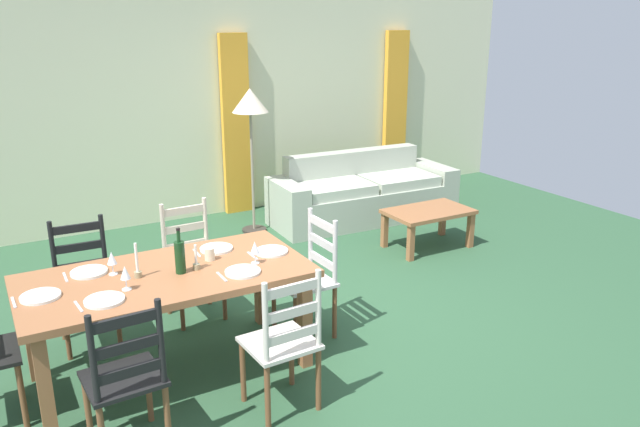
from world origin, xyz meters
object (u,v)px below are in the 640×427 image
Objects in this scene: dining_table at (167,285)px; dining_chair_near_right at (284,342)px; standing_lamp at (250,109)px; wine_bottle at (180,256)px; coffee_table at (428,216)px; dining_chair_head_east at (310,276)px; coffee_cup_primary at (210,254)px; wine_glass_near_right at (255,248)px; wine_glass_near_left at (125,274)px; couch at (361,195)px; dining_chair_near_left at (126,378)px; wine_glass_far_left at (112,259)px; dining_chair_far_left at (85,283)px; dining_chair_far_right at (192,261)px.

dining_table is 0.94m from dining_chair_near_right.
standing_lamp is at bearing 55.46° from dining_table.
wine_bottle reaches higher than coffee_table.
dining_chair_head_east reaches higher than coffee_cup_primary.
wine_glass_near_right is at bearing -161.76° from dining_chair_head_east.
wine_bottle reaches higher than dining_chair_near_right.
wine_bottle reaches higher than dining_chair_head_east.
wine_glass_near_left is 4.20m from couch.
dining_chair_head_east is at bearing 25.56° from dining_chair_near_left.
standing_lamp is (1.63, 2.54, 0.54)m from wine_bottle.
wine_glass_far_left is at bearing -130.81° from standing_lamp.
coffee_table is at bearing 26.77° from dining_chair_near_left.
standing_lamp is at bearing 49.19° from wine_glass_far_left.
dining_chair_near_left is 1.17m from coffee_cup_primary.
dining_chair_far_left is 1.40m from wine_glass_near_right.
dining_chair_far_left and dining_chair_far_right have the same top height.
coffee_cup_primary reaches higher than coffee_table.
dining_table is 2.11× the size of coffee_table.
coffee_table is at bearing -44.70° from standing_lamp.
dining_chair_head_east reaches higher than wine_glass_near_left.
wine_glass_near_right is at bearing -79.65° from dining_chair_far_right.
couch is 1.22m from coffee_table.
standing_lamp is at bearing 66.84° from wine_glass_near_right.
dining_chair_far_left is 1.00× the size of dining_chair_head_east.
wine_glass_near_right is at bearing -17.19° from wine_glass_far_left.
coffee_table is at bearing 15.44° from wine_glass_far_left.
wine_bottle reaches higher than wine_glass_far_left.
dining_chair_near_right is 5.96× the size of wine_glass_near_left.
standing_lamp is at bearing 52.81° from dining_chair_far_right.
wine_glass_near_right is 0.07× the size of couch.
dining_chair_head_east is at bearing -3.17° from coffee_cup_primary.
wine_bottle is at bearing -111.80° from dining_chair_far_right.
standing_lamp is at bearing 60.28° from coffee_cup_primary.
wine_glass_near_right is 1.00× the size of wine_glass_far_left.
dining_chair_far_right is (0.42, 0.79, -0.19)m from dining_table.
dining_chair_far_right and dining_chair_head_east have the same top height.
dining_chair_near_right is 1.07× the size of coffee_table.
dining_chair_near_left is 5.96× the size of wine_glass_near_right.
dining_chair_near_left reaches higher than coffee_cup_primary.
dining_chair_far_left is 0.98m from wine_glass_near_left.
wine_glass_near_right is at bearing -113.16° from standing_lamp.
couch is (3.36, 2.46, -0.57)m from wine_glass_near_left.
dining_chair_near_left reaches higher than coffee_table.
dining_chair_near_right is at bearing -127.45° from dining_chair_head_east.
wine_glass_near_left is 0.10× the size of standing_lamp.
dining_chair_near_left is 1.46m from dining_chair_far_left.
wine_glass_far_left is at bearing -138.77° from dining_chair_far_right.
dining_chair_far_right reaches higher than coffee_cup_primary.
wine_glass_far_left is (-0.02, 0.29, 0.00)m from wine_glass_near_left.
coffee_cup_primary is 3.01m from coffee_table.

